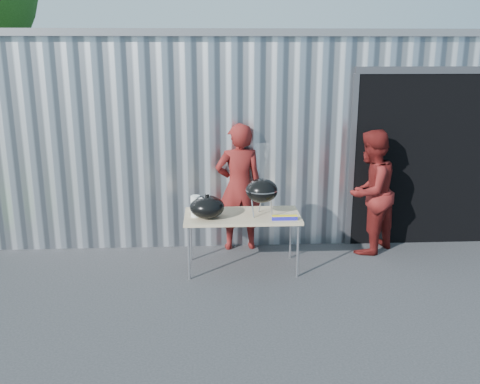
{
  "coord_description": "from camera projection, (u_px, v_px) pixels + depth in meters",
  "views": [
    {
      "loc": [
        0.04,
        -5.78,
        2.86
      ],
      "look_at": [
        0.4,
        0.87,
        1.05
      ],
      "focal_mm": 40.0,
      "sensor_mm": 36.0,
      "label": 1
    }
  ],
  "objects": [
    {
      "name": "ground",
      "position": [
        210.0,
        297.0,
        6.32
      ],
      "size": [
        80.0,
        80.0,
        0.0
      ],
      "primitive_type": "plane",
      "color": "#2D2D30"
    },
    {
      "name": "kettle_grill",
      "position": [
        262.0,
        184.0,
        6.83
      ],
      "size": [
        0.42,
        0.42,
        0.93
      ],
      "color": "black",
      "rests_on": "folding_table"
    },
    {
      "name": "person_bystander",
      "position": [
        370.0,
        192.0,
        7.53
      ],
      "size": [
        1.09,
        1.07,
        1.77
      ],
      "primitive_type": "imported",
      "rotation": [
        0.0,
        0.0,
        3.89
      ],
      "color": "maroon",
      "rests_on": "ground"
    },
    {
      "name": "white_tub",
      "position": [
        200.0,
        207.0,
        7.12
      ],
      "size": [
        0.2,
        0.15,
        0.1
      ],
      "primitive_type": "cube",
      "color": "white",
      "rests_on": "folding_table"
    },
    {
      "name": "person_cook",
      "position": [
        239.0,
        187.0,
        7.65
      ],
      "size": [
        0.71,
        0.5,
        1.84
      ],
      "primitive_type": "imported",
      "rotation": [
        0.0,
        0.0,
        3.24
      ],
      "color": "maroon",
      "rests_on": "ground"
    },
    {
      "name": "foil_box",
      "position": [
        285.0,
        218.0,
        6.74
      ],
      "size": [
        0.32,
        0.05,
        0.06
      ],
      "color": "#1C19A7",
      "rests_on": "folding_table"
    },
    {
      "name": "folding_table",
      "position": [
        242.0,
        218.0,
        6.97
      ],
      "size": [
        1.5,
        0.75,
        0.75
      ],
      "color": "tan",
      "rests_on": "ground"
    },
    {
      "name": "paper_towels",
      "position": [
        195.0,
        206.0,
        6.84
      ],
      "size": [
        0.12,
        0.12,
        0.28
      ],
      "primitive_type": "cylinder",
      "color": "white",
      "rests_on": "folding_table"
    },
    {
      "name": "building",
      "position": [
        256.0,
        117.0,
        10.38
      ],
      "size": [
        8.2,
        6.2,
        3.1
      ],
      "color": "silver",
      "rests_on": "ground"
    },
    {
      "name": "grill_lid",
      "position": [
        207.0,
        207.0,
        6.8
      ],
      "size": [
        0.44,
        0.44,
        0.32
      ],
      "color": "black",
      "rests_on": "folding_table"
    }
  ]
}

